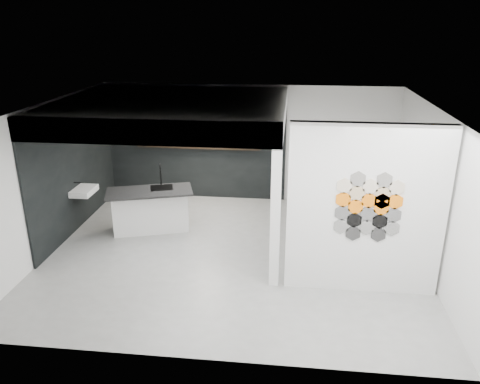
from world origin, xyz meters
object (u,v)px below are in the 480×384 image
partition_panel (365,211)px  kitchen_island (151,209)px  wall_basin (84,191)px  kettle (247,145)px  utensil_cup (177,144)px  stockpot (145,142)px  glass_vase (254,146)px  glass_bowl (254,146)px  bottle_dark (183,143)px

partition_panel → kitchen_island: bearing=155.5°
wall_basin → kettle: bearing=32.7°
partition_panel → utensil_cup: bearing=135.7°
partition_panel → stockpot: 6.13m
wall_basin → stockpot: 2.25m
kettle → utensil_cup: 1.71m
wall_basin → kitchen_island: kitchen_island is taller
kettle → glass_vase: (0.17, 0.00, -0.00)m
wall_basin → glass_vase: bearing=31.3°
stockpot → glass_vase: bearing=0.0°
stockpot → kettle: (2.51, 0.00, -0.01)m
kettle → kitchen_island: bearing=-138.3°
stockpot → glass_bowl: bearing=0.0°
kitchen_island → kettle: 2.87m
stockpot → kettle: 2.51m
wall_basin → stockpot: bearing=71.1°
glass_bowl → stockpot: bearing=180.0°
wall_basin → glass_bowl: size_ratio=3.81×
glass_vase → kitchen_island: bearing=-135.0°
wall_basin → kitchen_island: 1.44m
bottle_dark → utensil_cup: size_ratio=1.41×
glass_bowl → bottle_dark: (-1.72, 0.00, 0.02)m
wall_basin → bottle_dark: (1.67, 2.07, 0.55)m
partition_panel → kitchen_island: size_ratio=1.48×
stockpot → utensil_cup: bearing=0.0°
kitchen_island → glass_bowl: (2.00, 2.00, 0.90)m
stockpot → utensil_cup: size_ratio=1.82×
glass_bowl → utensil_cup: bearing=180.0°
partition_panel → stockpot: size_ratio=13.92×
glass_vase → bottle_dark: bottle_dark is taller
glass_bowl → utensil_cup: size_ratio=1.42×
kettle → bottle_dark: bearing=174.1°
partition_panel → glass_bowl: partition_panel is taller
glass_vase → bottle_dark: size_ratio=0.86×
wall_basin → kettle: 3.86m
wall_basin → bottle_dark: bearing=51.1°
partition_panel → kitchen_island: partition_panel is taller
glass_vase → utensil_cup: 1.88m
glass_vase → wall_basin: bearing=-148.7°
partition_panel → wall_basin: partition_panel is taller
glass_vase → bottle_dark: bearing=180.0°
partition_panel → glass_vase: bearing=118.2°
partition_panel → glass_bowl: size_ratio=17.76×
kettle → glass_bowl: size_ratio=1.05×
bottle_dark → kitchen_island: bearing=-97.9°
wall_basin → utensil_cup: bearing=53.8°
glass_vase → utensil_cup: (-1.88, 0.00, -0.01)m
glass_vase → stockpot: bearing=180.0°
kitchen_island → glass_vase: size_ratio=14.08×
wall_basin → partition_panel: bearing=-18.2°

